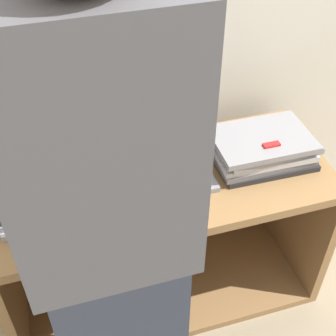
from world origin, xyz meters
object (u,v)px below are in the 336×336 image
object	(u,v)px
laptop_open	(157,159)
person	(112,248)
laptop_stack_left	(50,195)
laptop_stack_right	(262,148)

from	to	relation	value
laptop_open	person	distance (m)	0.57
laptop_open	person	world-z (taller)	person
laptop_stack_left	laptop_stack_right	distance (m)	0.76
laptop_stack_left	laptop_open	bearing A→B (deg)	8.04
laptop_stack_right	laptop_open	bearing A→B (deg)	172.20
laptop_open	person	size ratio (longest dim) A/B	0.20
laptop_stack_left	person	size ratio (longest dim) A/B	0.21
laptop_open	laptop_stack_left	size ratio (longest dim) A/B	0.95
laptop_stack_right	person	distance (m)	0.78
laptop_open	laptop_stack_left	xyz separation A→B (m)	(-0.38, -0.05, -0.02)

